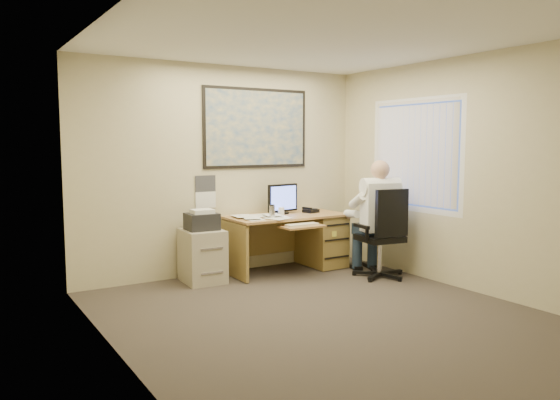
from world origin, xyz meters
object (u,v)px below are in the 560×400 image
office_chair (383,252)px  desk (306,235)px  person (379,219)px  filing_cabinet (202,251)px

office_chair → desk: bearing=125.3°
desk → person: 1.08m
filing_cabinet → person: person is taller
desk → person: size_ratio=1.08×
desk → person: person is taller
office_chair → person: size_ratio=0.77×
desk → office_chair: (0.50, -0.99, -0.11)m
office_chair → person: 0.42m
office_chair → person: (-0.01, 0.08, 0.41)m
office_chair → person: bearing=103.7°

